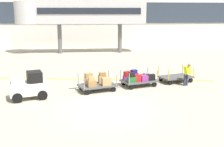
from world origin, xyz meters
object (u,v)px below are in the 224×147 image
Objects in this scene: baggage_cart_middle at (138,78)px; baggage_handler at (187,73)px; baggage_cart_tail at (176,77)px; baggage_tug at (29,86)px; baggage_cart_lead at (97,82)px.

baggage_handler is (3.31, -0.26, 0.33)m from baggage_cart_middle.
baggage_cart_middle and baggage_cart_tail have the same top height.
baggage_cart_tail is 1.97× the size of baggage_handler.
baggage_cart_lead is (3.95, 1.25, -0.19)m from baggage_tug.
baggage_handler is (10.08, 1.86, 0.11)m from baggage_tug.
baggage_cart_tail is at bearing 17.10° from baggage_cart_lead.
baggage_handler reaches higher than baggage_cart_tail.
baggage_cart_lead is at bearing -162.90° from baggage_cart_tail.
baggage_handler reaches higher than baggage_cart_lead.
baggage_cart_middle is (6.77, 2.12, -0.22)m from baggage_tug.
baggage_tug is 7.10m from baggage_cart_middle.
baggage_cart_middle is at bearing 17.36° from baggage_tug.
baggage_cart_lead reaches higher than baggage_cart_middle.
baggage_cart_middle is 1.00× the size of baggage_cart_tail.
baggage_handler reaches higher than baggage_cart_middle.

